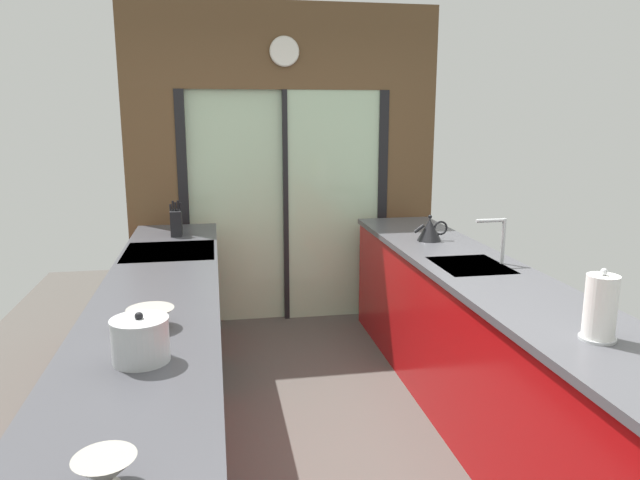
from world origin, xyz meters
name	(u,v)px	position (x,y,z in m)	size (l,w,h in m)	color
ground_plane	(323,416)	(0.00, 0.60, -0.01)	(5.04, 7.60, 0.02)	#4C4742
back_wall_unit	(285,147)	(0.00, 2.40, 1.52)	(2.64, 0.12, 2.70)	brown
left_counter_run	(159,391)	(-0.91, 0.13, 0.47)	(0.62, 3.80, 0.92)	#AD0C0F
right_counter_run	(488,352)	(0.91, 0.30, 0.46)	(0.62, 3.80, 0.92)	#AD0C0F
sink_faucet	(499,234)	(1.06, 0.55, 1.10)	(0.19, 0.02, 0.28)	#B7BABC
oven_range	(174,318)	(-0.91, 1.25, 0.46)	(0.60, 0.60, 0.92)	black
mixing_bowl_near	(105,471)	(-0.89, -1.32, 0.96)	(0.15, 0.15, 0.08)	gray
mixing_bowl_far	(151,317)	(-0.89, -0.20, 0.97)	(0.20, 0.20, 0.09)	gray
knife_block	(176,222)	(-0.89, 1.76, 1.02)	(0.09, 0.14, 0.26)	black
stock_pot	(140,340)	(-0.89, -0.55, 1.00)	(0.21, 0.21, 0.19)	#B7BABC
kettle	(430,229)	(0.89, 1.25, 1.00)	(0.25, 0.17, 0.19)	black
paper_towel_roll	(600,308)	(0.89, -0.66, 1.05)	(0.14, 0.14, 0.30)	#B7BABC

